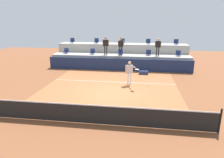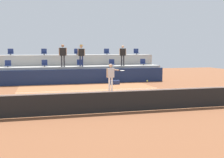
{
  "view_description": "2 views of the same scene",
  "coord_description": "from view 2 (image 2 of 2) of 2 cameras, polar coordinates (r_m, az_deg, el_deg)",
  "views": [
    {
      "loc": [
        1.97,
        -11.86,
        4.41
      ],
      "look_at": [
        0.3,
        -0.31,
        1.03
      ],
      "focal_mm": 32.6,
      "sensor_mm": 36.0,
      "label": 1
    },
    {
      "loc": [
        -3.03,
        -15.08,
        2.64
      ],
      "look_at": [
        0.69,
        -0.46,
        1.01
      ],
      "focal_mm": 45.54,
      "sensor_mm": 36.0,
      "label": 2
    }
  ],
  "objects": [
    {
      "name": "stadium_chair_lower_right",
      "position": [
        23.05,
        -0.0,
        3.24
      ],
      "size": [
        0.44,
        0.4,
        0.52
      ],
      "color": "#2D2D33",
      "rests_on": "seating_tier_lower"
    },
    {
      "name": "spectator_in_grey",
      "position": [
        22.87,
        2.16,
        5.16
      ],
      "size": [
        0.58,
        0.23,
        1.65
      ],
      "color": "#2D2D33",
      "rests_on": "seating_tier_lower"
    },
    {
      "name": "spectator_in_white",
      "position": [
        22.0,
        -9.85,
        5.14
      ],
      "size": [
        0.6,
        0.23,
        1.71
      ],
      "color": "#2D2D33",
      "rests_on": "seating_tier_lower"
    },
    {
      "name": "stadium_chair_lower_left",
      "position": [
        22.35,
        -13.39,
        2.99
      ],
      "size": [
        0.44,
        0.4,
        0.52
      ],
      "color": "#2D2D33",
      "rests_on": "seating_tier_lower"
    },
    {
      "name": "sponsor_backboard",
      "position": [
        21.4,
        -6.06,
        0.53
      ],
      "size": [
        13.0,
        0.16,
        1.1
      ],
      "primitive_type": "cube",
      "color": "navy",
      "rests_on": "ground_plane"
    },
    {
      "name": "spectator_with_hat",
      "position": [
        22.16,
        -6.19,
        5.19
      ],
      "size": [
        0.57,
        0.39,
        1.68
      ],
      "color": "navy",
      "rests_on": "seating_tier_lower"
    },
    {
      "name": "tennis_net",
      "position": [
        11.69,
        1.01,
        -4.38
      ],
      "size": [
        10.48,
        0.08,
        1.07
      ],
      "color": "black",
      "rests_on": "ground_plane"
    },
    {
      "name": "stadium_chair_upper_center",
      "position": [
        24.31,
        -7.06,
        5.35
      ],
      "size": [
        0.44,
        0.4,
        0.52
      ],
      "color": "#2D2D33",
      "rests_on": "seating_tier_upper"
    },
    {
      "name": "court_inner_paint",
      "position": [
        16.57,
        -3.55,
        -3.0
      ],
      "size": [
        9.0,
        10.0,
        0.01
      ],
      "primitive_type": "cube",
      "color": "#A36038",
      "rests_on": "ground_plane"
    },
    {
      "name": "stadium_chair_upper_left",
      "position": [
        24.12,
        -13.49,
        5.22
      ],
      "size": [
        0.44,
        0.4,
        0.52
      ],
      "color": "#2D2D33",
      "rests_on": "seating_tier_upper"
    },
    {
      "name": "stadium_chair_lower_far_right",
      "position": [
        23.86,
        6.27,
        3.31
      ],
      "size": [
        0.44,
        0.4,
        0.52
      ],
      "color": "#2D2D33",
      "rests_on": "seating_tier_lower"
    },
    {
      "name": "stadium_chair_upper_right",
      "position": [
        24.77,
        -1.06,
        5.41
      ],
      "size": [
        0.44,
        0.4,
        0.52
      ],
      "color": "#2D2D33",
      "rests_on": "seating_tier_upper"
    },
    {
      "name": "ground_plane",
      "position": [
        15.61,
        -2.87,
        -3.58
      ],
      "size": [
        40.0,
        40.0,
        0.0
      ],
      "primitive_type": "plane",
      "color": "brown"
    },
    {
      "name": "equipment_bag",
      "position": [
        20.88,
        0.47,
        -0.68
      ],
      "size": [
        0.76,
        0.28,
        0.3
      ],
      "primitive_type": "cube",
      "color": "navy",
      "rests_on": "ground_plane"
    },
    {
      "name": "stadium_chair_upper_far_right",
      "position": [
        25.53,
        4.91,
        5.41
      ],
      "size": [
        0.44,
        0.4,
        0.52
      ],
      "color": "#2D2D33",
      "rests_on": "seating_tier_upper"
    },
    {
      "name": "court_service_line",
      "position": [
        17.94,
        -4.39,
        -2.29
      ],
      "size": [
        9.0,
        0.06,
        0.0
      ],
      "primitive_type": "cube",
      "color": "silver",
      "rests_on": "ground_plane"
    },
    {
      "name": "tennis_player",
      "position": [
        17.59,
        -0.2,
        0.94
      ],
      "size": [
        1.0,
        1.13,
        1.69
      ],
      "color": "white",
      "rests_on": "ground_plane"
    },
    {
      "name": "stadium_chair_lower_center",
      "position": [
        22.55,
        -6.47,
        3.14
      ],
      "size": [
        0.44,
        0.4,
        0.52
      ],
      "color": "#2D2D33",
      "rests_on": "seating_tier_lower"
    },
    {
      "name": "seating_tier_lower",
      "position": [
        22.67,
        -6.53,
        1.03
      ],
      "size": [
        13.0,
        1.8,
        1.25
      ],
      "primitive_type": "cube",
      "color": "#ADAAA3",
      "rests_on": "ground_plane"
    },
    {
      "name": "stadium_chair_upper_far_left",
      "position": [
        24.22,
        -19.7,
        5.04
      ],
      "size": [
        0.44,
        0.4,
        0.52
      ],
      "color": "#2D2D33",
      "rests_on": "seating_tier_upper"
    },
    {
      "name": "seating_tier_upper",
      "position": [
        24.42,
        -7.11,
        2.39
      ],
      "size": [
        13.0,
        1.8,
        2.1
      ],
      "primitive_type": "cube",
      "color": "#ADAAA3",
      "rests_on": "ground_plane"
    },
    {
      "name": "tennis_ball",
      "position": [
        14.99,
        7.1,
        -0.37
      ],
      "size": [
        0.07,
        0.07,
        0.07
      ],
      "color": "#CCE033"
    },
    {
      "name": "stadium_chair_lower_far_left",
      "position": [
        22.47,
        -20.17,
        2.79
      ],
      "size": [
        0.44,
        0.4,
        0.52
      ],
      "color": "#2D2D33",
      "rests_on": "seating_tier_lower"
    }
  ]
}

